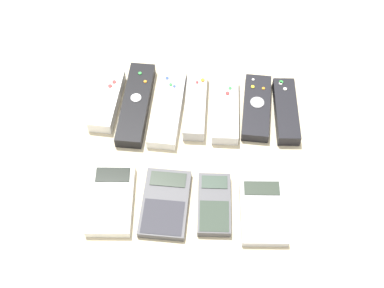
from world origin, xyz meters
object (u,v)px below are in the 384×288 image
Objects in this scene: calculator_0 at (111,200)px; remote_3 at (197,105)px; remote_2 at (168,106)px; calculator_2 at (214,204)px; remote_4 at (225,109)px; remote_0 at (107,100)px; calculator_3 at (263,212)px; remote_5 at (257,107)px; remote_6 at (286,111)px; remote_1 at (136,104)px; calculator_1 at (165,203)px.

remote_3 is at bearing 54.31° from calculator_0.
remote_3 reaches higher than calculator_0.
calculator_2 is at bearing -61.52° from remote_2.
remote_4 is at bearing -6.29° from remote_3.
remote_0 reaches higher than calculator_2.
remote_3 is at bearing 116.54° from calculator_3.
remote_3 is 1.01× the size of remote_4.
calculator_0 is at bearing -107.95° from remote_2.
calculator_3 is (0.33, -0.23, -0.01)m from remote_0.
remote_0 is at bearing -176.61° from remote_5.
remote_6 is 0.26m from calculator_2.
remote_4 is 1.21× the size of calculator_3.
remote_4 is at bearing 1.99° from remote_0.
remote_0 is 0.74× the size of remote_1.
remote_1 reaches higher than calculator_1.
remote_3 reaches higher than remote_0.
remote_2 is at bearing 178.66° from remote_4.
calculator_1 is 1.12× the size of calculator_2.
remote_0 is at bearing 177.20° from remote_1.
remote_3 is 0.23m from calculator_1.
calculator_0 is (-0.14, -0.23, -0.00)m from remote_3.
calculator_2 is (0.19, 0.01, -0.00)m from calculator_0.
remote_3 is at bearing -175.57° from remote_5.
remote_5 reaches higher than calculator_2.
remote_1 is at bearing 135.41° from calculator_3.
remote_1 is 1.02× the size of remote_2.
remote_5 is 0.24m from calculator_2.
remote_4 reaches higher than remote_5.
remote_2 is at bearing 66.01° from calculator_0.
remote_1 reaches higher than calculator_2.
remote_4 is 1.17× the size of calculator_1.
remote_1 is 1.28× the size of remote_5.
calculator_1 is (0.15, -0.23, -0.01)m from remote_0.
remote_3 reaches higher than remote_1.
remote_3 is 1.18× the size of calculator_1.
remote_6 is 0.24m from calculator_3.
remote_4 is at bearing 105.10° from calculator_3.
calculator_0 is at bearing -92.79° from remote_1.
remote_0 is at bearing 176.55° from remote_6.
remote_5 is at bearing 69.13° from calculator_2.
remote_0 is at bearing 177.39° from remote_4.
remote_1 is at bearing 81.98° from calculator_0.
remote_0 is at bearing 97.25° from calculator_0.
calculator_3 is at bearing -32.61° from remote_0.
remote_4 is at bearing 84.38° from calculator_2.
calculator_0 is at bearing -75.97° from remote_0.
remote_0 is at bearing 133.84° from calculator_2.
remote_6 is (0.37, -0.00, -0.00)m from remote_0.
calculator_2 is at bearing -105.96° from remote_5.
remote_0 is 0.13m from remote_2.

